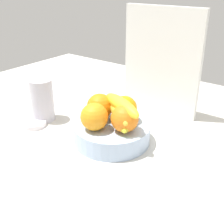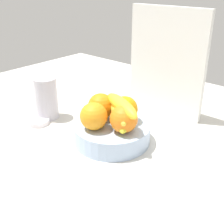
{
  "view_description": "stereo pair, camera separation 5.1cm",
  "coord_description": "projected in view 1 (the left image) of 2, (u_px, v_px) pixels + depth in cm",
  "views": [
    {
      "loc": [
        41.8,
        -56.86,
        44.78
      ],
      "look_at": [
        -3.92,
        2.55,
        9.51
      ],
      "focal_mm": 47.01,
      "sensor_mm": 36.0,
      "label": 1
    },
    {
      "loc": [
        45.77,
        -53.59,
        44.78
      ],
      "look_at": [
        -3.92,
        2.55,
        9.51
      ],
      "focal_mm": 47.01,
      "sensor_mm": 36.0,
      "label": 2
    }
  ],
  "objects": [
    {
      "name": "orange_front_right",
      "position": [
        125.0,
        118.0,
        0.79
      ],
      "size": [
        7.73,
        7.73,
        7.73
      ],
      "primitive_type": "sphere",
      "color": "orange",
      "rests_on": "fruit_bowl"
    },
    {
      "name": "thermos_tumbler",
      "position": [
        42.0,
        100.0,
        0.97
      ],
      "size": [
        7.58,
        7.58,
        14.09
      ],
      "primitive_type": "cylinder",
      "color": "#BAB7C3",
      "rests_on": "ground_plane"
    },
    {
      "name": "orange_back_left",
      "position": [
        100.0,
        106.0,
        0.87
      ],
      "size": [
        7.73,
        7.73,
        7.73
      ],
      "primitive_type": "sphere",
      "color": "orange",
      "rests_on": "fruit_bowl"
    },
    {
      "name": "banana_bunch",
      "position": [
        121.0,
        111.0,
        0.83
      ],
      "size": [
        17.55,
        16.01,
        8.4
      ],
      "color": "yellow",
      "rests_on": "fruit_bowl"
    },
    {
      "name": "fruit_bowl",
      "position": [
        112.0,
        133.0,
        0.86
      ],
      "size": [
        22.15,
        22.15,
        5.51
      ],
      "primitive_type": "cylinder",
      "color": "#A7BFDF",
      "rests_on": "ground_plane"
    },
    {
      "name": "orange_center",
      "position": [
        124.0,
        109.0,
        0.85
      ],
      "size": [
        7.73,
        7.73,
        7.73
      ],
      "primitive_type": "sphere",
      "color": "orange",
      "rests_on": "fruit_bowl"
    },
    {
      "name": "cutting_board",
      "position": [
        161.0,
        62.0,
        0.99
      ],
      "size": [
        28.03,
        2.33,
        36.0
      ],
      "primitive_type": "cube",
      "rotation": [
        0.0,
        0.0,
        0.02
      ],
      "color": "white",
      "rests_on": "ground_plane"
    },
    {
      "name": "orange_front_left",
      "position": [
        94.0,
        117.0,
        0.8
      ],
      "size": [
        7.73,
        7.73,
        7.73
      ],
      "primitive_type": "sphere",
      "color": "orange",
      "rests_on": "fruit_bowl"
    },
    {
      "name": "jar_lid",
      "position": [
        35.0,
        124.0,
        0.95
      ],
      "size": [
        7.37,
        7.37,
        1.44
      ],
      "primitive_type": "cylinder",
      "color": "white",
      "rests_on": "ground_plane"
    },
    {
      "name": "ground_plane",
      "position": [
        117.0,
        153.0,
        0.84
      ],
      "size": [
        180.0,
        140.0,
        3.0
      ],
      "primitive_type": "cube",
      "color": "beige"
    }
  ]
}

